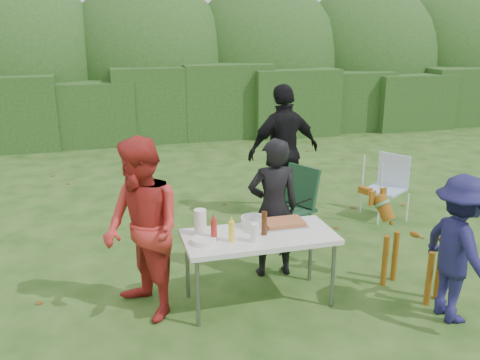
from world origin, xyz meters
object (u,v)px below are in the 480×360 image
object	(u,v)px
child	(459,249)
person_red_jacket	(142,230)
mustard_bottle	(232,232)
paper_towel_roll	(200,222)
camping_chair	(289,206)
folding_table	(259,239)
lawn_chair	(385,187)
person_black_puffy	(284,152)
person_cook	(273,208)
dog	(413,249)
ketchup_bottle	(214,230)
beer_bottle	(264,223)

from	to	relation	value
child	person_red_jacket	bearing A→B (deg)	74.63
mustard_bottle	paper_towel_roll	distance (m)	0.35
person_red_jacket	camping_chair	distance (m)	2.37
folding_table	person_red_jacket	size ratio (longest dim) A/B	0.85
folding_table	lawn_chair	size ratio (longest dim) A/B	1.62
person_black_puffy	mustard_bottle	distance (m)	2.77
person_black_puffy	child	bearing A→B (deg)	90.31
child	paper_towel_roll	xyz separation A→B (m)	(-2.27, 0.93, 0.15)
lawn_chair	folding_table	bearing A→B (deg)	3.19
camping_chair	person_black_puffy	bearing A→B (deg)	-132.22
person_black_puffy	person_cook	bearing A→B (deg)	55.54
person_black_puffy	dog	xyz separation A→B (m)	(0.51, -2.53, -0.47)
child	lawn_chair	bearing A→B (deg)	-15.47
person_red_jacket	camping_chair	size ratio (longest dim) A/B	1.79
person_red_jacket	lawn_chair	size ratio (longest dim) A/B	1.90
person_black_puffy	child	size ratio (longest dim) A/B	1.35
person_red_jacket	person_cook	bearing A→B (deg)	84.23
mustard_bottle	ketchup_bottle	bearing A→B (deg)	163.52
folding_table	camping_chair	bearing A→B (deg)	58.35
camping_chair	paper_towel_roll	bearing A→B (deg)	13.69
dog	ketchup_bottle	size ratio (longest dim) A/B	4.75
camping_chair	beer_bottle	distance (m)	1.63
person_cook	child	world-z (taller)	person_cook
person_black_puffy	lawn_chair	size ratio (longest dim) A/B	2.10
lawn_chair	dog	bearing A→B (deg)	33.63
person_black_puffy	beer_bottle	bearing A→B (deg)	54.60
beer_bottle	person_black_puffy	bearing A→B (deg)	65.64
person_cook	person_black_puffy	distance (m)	1.91
person_black_puffy	dog	distance (m)	2.63
ketchup_bottle	beer_bottle	bearing A→B (deg)	2.68
lawn_chair	mustard_bottle	xyz separation A→B (m)	(-2.80, -1.89, 0.38)
person_red_jacket	camping_chair	bearing A→B (deg)	99.47
paper_towel_roll	folding_table	bearing A→B (deg)	-15.34
person_red_jacket	dog	bearing A→B (deg)	59.77
person_red_jacket	paper_towel_roll	xyz separation A→B (m)	(0.57, 0.07, -0.01)
person_black_puffy	lawn_chair	bearing A→B (deg)	149.75
ketchup_bottle	beer_bottle	size ratio (longest dim) A/B	0.92
person_cook	person_black_puffy	size ratio (longest dim) A/B	0.81
folding_table	camping_chair	distance (m)	1.61
person_black_puffy	lawn_chair	xyz separation A→B (m)	(1.41, -0.49, -0.51)
person_cook	mustard_bottle	distance (m)	0.90
lawn_chair	person_red_jacket	bearing A→B (deg)	-7.22
person_cook	beer_bottle	world-z (taller)	person_cook
folding_table	person_cook	size ratio (longest dim) A/B	0.95
beer_bottle	lawn_chair	bearing A→B (deg)	36.63
mustard_bottle	ketchup_bottle	size ratio (longest dim) A/B	0.91
person_cook	dog	distance (m)	1.52
person_black_puffy	beer_bottle	xyz separation A→B (m)	(-1.05, -2.31, -0.11)
person_cook	person_black_puffy	world-z (taller)	person_black_puffy
person_black_puffy	child	world-z (taller)	person_black_puffy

